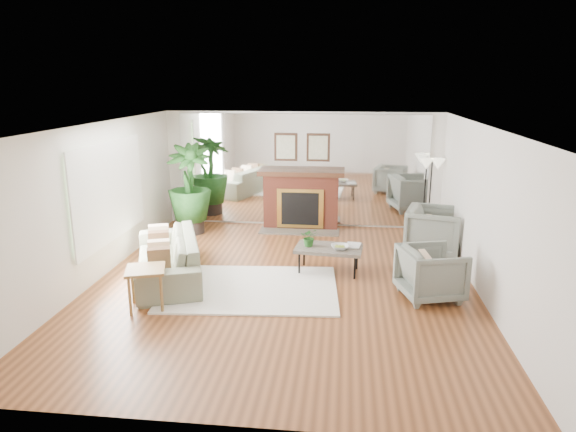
# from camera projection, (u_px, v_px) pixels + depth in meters

# --- Properties ---
(ground) EXTENTS (7.00, 7.00, 0.00)m
(ground) POSITION_uv_depth(u_px,v_px,m) (283.00, 284.00, 8.17)
(ground) COLOR brown
(ground) RESTS_ON ground
(wall_left) EXTENTS (0.02, 7.00, 2.50)m
(wall_left) POSITION_uv_depth(u_px,v_px,m) (97.00, 203.00, 8.17)
(wall_left) COLOR silver
(wall_left) RESTS_ON ground
(wall_right) EXTENTS (0.02, 7.00, 2.50)m
(wall_right) POSITION_uv_depth(u_px,v_px,m) (484.00, 213.00, 7.52)
(wall_right) COLOR silver
(wall_right) RESTS_ON ground
(wall_back) EXTENTS (6.00, 0.02, 2.50)m
(wall_back) POSITION_uv_depth(u_px,v_px,m) (302.00, 170.00, 11.20)
(wall_back) COLOR silver
(wall_back) RESTS_ON ground
(mirror_panel) EXTENTS (5.40, 0.04, 2.40)m
(mirror_panel) POSITION_uv_depth(u_px,v_px,m) (302.00, 170.00, 11.18)
(mirror_panel) COLOR silver
(mirror_panel) RESTS_ON wall_back
(window_panel) EXTENTS (0.04, 2.40, 1.50)m
(window_panel) POSITION_uv_depth(u_px,v_px,m) (109.00, 192.00, 8.53)
(window_panel) COLOR #B2E09E
(window_panel) RESTS_ON wall_left
(fireplace) EXTENTS (1.85, 0.83, 2.05)m
(fireplace) POSITION_uv_depth(u_px,v_px,m) (301.00, 198.00, 11.13)
(fireplace) COLOR brown
(fireplace) RESTS_ON ground
(area_rug) EXTENTS (2.80, 2.10, 0.03)m
(area_rug) POSITION_uv_depth(u_px,v_px,m) (251.00, 288.00, 7.96)
(area_rug) COLOR white
(area_rug) RESTS_ON ground
(coffee_table) EXTENTS (1.16, 0.74, 0.44)m
(coffee_table) POSITION_uv_depth(u_px,v_px,m) (329.00, 249.00, 8.59)
(coffee_table) COLOR #675C51
(coffee_table) RESTS_ON ground
(sofa) EXTENTS (1.72, 2.59, 0.70)m
(sofa) POSITION_uv_depth(u_px,v_px,m) (167.00, 257.00, 8.38)
(sofa) COLOR gray
(sofa) RESTS_ON ground
(armchair_back) EXTENTS (1.18, 1.16, 0.89)m
(armchair_back) POSITION_uv_depth(u_px,v_px,m) (434.00, 231.00, 9.47)
(armchair_back) COLOR slate
(armchair_back) RESTS_ON ground
(armchair_front) EXTENTS (1.05, 1.04, 0.78)m
(armchair_front) POSITION_uv_depth(u_px,v_px,m) (431.00, 273.00, 7.56)
(armchair_front) COLOR slate
(armchair_front) RESTS_ON ground
(side_table) EXTENTS (0.66, 0.66, 0.60)m
(side_table) POSITION_uv_depth(u_px,v_px,m) (146.00, 275.00, 7.18)
(side_table) COLOR olive
(side_table) RESTS_ON ground
(potted_ficus) EXTENTS (1.08, 1.08, 1.89)m
(potted_ficus) POSITION_uv_depth(u_px,v_px,m) (189.00, 186.00, 10.68)
(potted_ficus) COLOR black
(potted_ficus) RESTS_ON ground
(floor_lamp) EXTENTS (0.52, 0.29, 1.60)m
(floor_lamp) POSITION_uv_depth(u_px,v_px,m) (432.00, 170.00, 10.50)
(floor_lamp) COLOR black
(floor_lamp) RESTS_ON ground
(tabletop_plant) EXTENTS (0.30, 0.26, 0.31)m
(tabletop_plant) POSITION_uv_depth(u_px,v_px,m) (309.00, 237.00, 8.59)
(tabletop_plant) COLOR #2B6525
(tabletop_plant) RESTS_ON coffee_table
(fruit_bowl) EXTENTS (0.33, 0.33, 0.07)m
(fruit_bowl) POSITION_uv_depth(u_px,v_px,m) (340.00, 247.00, 8.46)
(fruit_bowl) COLOR olive
(fruit_bowl) RESTS_ON coffee_table
(book) EXTENTS (0.29, 0.36, 0.02)m
(book) POSITION_uv_depth(u_px,v_px,m) (346.00, 245.00, 8.65)
(book) COLOR olive
(book) RESTS_ON coffee_table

